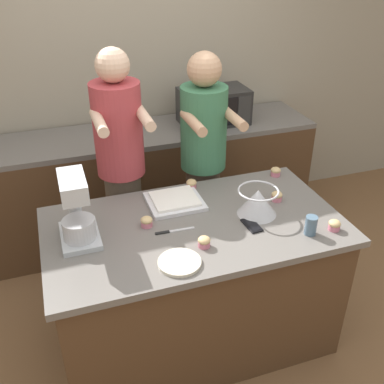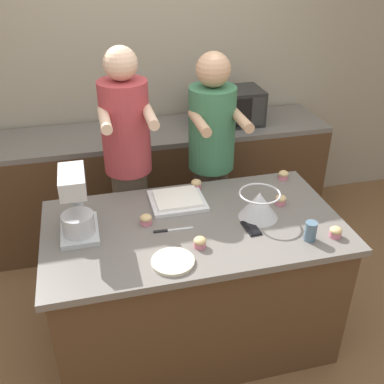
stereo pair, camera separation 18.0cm
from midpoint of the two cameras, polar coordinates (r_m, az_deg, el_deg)
The scene contains 20 objects.
ground_plane at distance 3.10m, azimuth 1.96°, elevation -17.68°, with size 16.00×16.00×0.00m, color brown.
back_wall at distance 3.79m, azimuth -4.58°, elevation 15.53°, with size 10.00×0.06×2.70m.
island_counter at distance 2.79m, azimuth 2.11°, elevation -11.56°, with size 1.67×0.91×0.88m.
back_counter at distance 3.80m, azimuth -3.13°, elevation 1.26°, with size 2.80×0.60×0.94m.
person_left at distance 2.99m, azimuth -6.30°, elevation 2.58°, with size 0.33×0.49×1.74m.
person_right at distance 3.11m, azimuth 4.11°, elevation 3.22°, with size 0.33×0.49×1.67m.
stand_mixer at distance 2.41m, azimuth -12.44°, elevation -1.92°, with size 0.20×0.30×0.38m.
mixing_bowl at distance 2.58m, azimuth 10.48°, elevation -1.56°, with size 0.24×0.24×0.16m.
baking_tray at distance 2.70m, azimuth 0.02°, elevation -1.07°, with size 0.32×0.30×0.04m.
microwave_oven at distance 3.69m, azimuth 6.00°, elevation 10.66°, with size 0.54×0.33×0.28m.
cell_phone at distance 2.51m, azimuth 9.56°, elevation -4.57°, with size 0.08×0.15×0.01m.
drinking_glass at distance 2.47m, azimuth 16.86°, elevation -4.83°, with size 0.07×0.07×0.11m.
small_plate at distance 2.24m, azimuth -0.13°, elevation -8.89°, with size 0.22×0.22×0.02m.
knife at distance 2.46m, azimuth -0.65°, elevation -4.92°, with size 0.22×0.03×0.01m.
cupcake_0 at distance 2.33m, azimuth 3.24°, elevation -6.44°, with size 0.07×0.07×0.06m.
cupcake_1 at distance 2.55m, azimuth 19.73°, elevation -4.85°, with size 0.07×0.07×0.06m.
cupcake_2 at distance 2.85m, azimuth 2.35°, elevation 0.99°, with size 0.07×0.07×0.06m.
cupcake_3 at distance 2.51m, azimuth -3.81°, elevation -3.55°, with size 0.07×0.07×0.06m.
cupcake_4 at distance 2.75m, azimuth 13.05°, elevation -1.02°, with size 0.07×0.07×0.06m.
cupcake_5 at distance 3.04m, azimuth 13.20°, elevation 2.08°, with size 0.07×0.07×0.06m.
Camera 2 is at (-0.52, -2.02, 2.30)m, focal length 42.00 mm.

